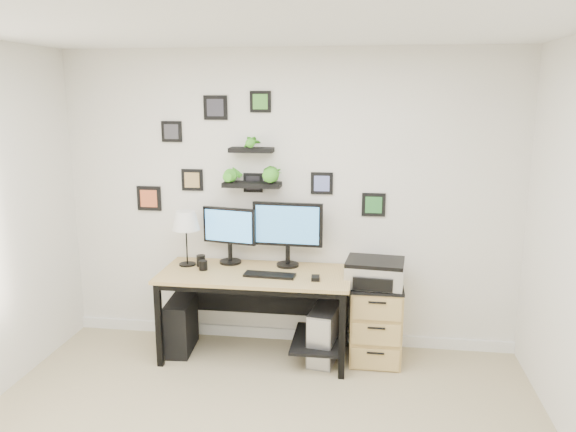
% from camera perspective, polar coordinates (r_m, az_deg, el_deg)
% --- Properties ---
extents(room, '(4.00, 4.00, 4.00)m').
position_cam_1_polar(room, '(5.28, -0.03, -11.90)').
color(room, tan).
rests_on(room, ground).
extents(desk, '(1.60, 0.70, 0.75)m').
position_cam_1_polar(desk, '(4.80, -2.83, -7.04)').
color(desk, tan).
rests_on(desk, ground).
extents(monitor_left, '(0.49, 0.23, 0.50)m').
position_cam_1_polar(monitor_left, '(4.93, -5.98, -1.53)').
color(monitor_left, black).
rests_on(monitor_left, desk).
extents(monitor_right, '(0.61, 0.20, 0.56)m').
position_cam_1_polar(monitor_right, '(4.81, -0.05, -1.31)').
color(monitor_right, black).
rests_on(monitor_right, desk).
extents(keyboard, '(0.43, 0.16, 0.02)m').
position_cam_1_polar(keyboard, '(4.63, -1.88, -6.01)').
color(keyboard, black).
rests_on(keyboard, desk).
extents(mouse, '(0.07, 0.11, 0.03)m').
position_cam_1_polar(mouse, '(4.55, 2.81, -6.31)').
color(mouse, black).
rests_on(mouse, desk).
extents(table_lamp, '(0.24, 0.24, 0.48)m').
position_cam_1_polar(table_lamp, '(4.91, -10.34, -0.60)').
color(table_lamp, black).
rests_on(table_lamp, desk).
extents(mug, '(0.07, 0.07, 0.08)m').
position_cam_1_polar(mug, '(4.84, -8.61, -4.98)').
color(mug, black).
rests_on(mug, desk).
extents(pen_cup, '(0.08, 0.08, 0.10)m').
position_cam_1_polar(pen_cup, '(4.94, -8.83, -4.51)').
color(pen_cup, black).
rests_on(pen_cup, desk).
extents(pc_tower_black, '(0.24, 0.47, 0.46)m').
position_cam_1_polar(pc_tower_black, '(5.11, -10.81, -10.83)').
color(pc_tower_black, black).
rests_on(pc_tower_black, ground).
extents(pc_tower_grey, '(0.27, 0.49, 0.46)m').
position_cam_1_polar(pc_tower_grey, '(4.86, 3.72, -11.86)').
color(pc_tower_grey, gray).
rests_on(pc_tower_grey, ground).
extents(file_cabinet, '(0.43, 0.53, 0.67)m').
position_cam_1_polar(file_cabinet, '(4.89, 8.91, -10.50)').
color(file_cabinet, tan).
rests_on(file_cabinet, ground).
extents(printer, '(0.50, 0.42, 0.21)m').
position_cam_1_polar(printer, '(4.70, 8.81, -5.70)').
color(printer, silver).
rests_on(printer, file_cabinet).
extents(wall_decor, '(2.23, 0.18, 1.06)m').
position_cam_1_polar(wall_decor, '(4.85, -3.93, 5.40)').
color(wall_decor, black).
rests_on(wall_decor, ground).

